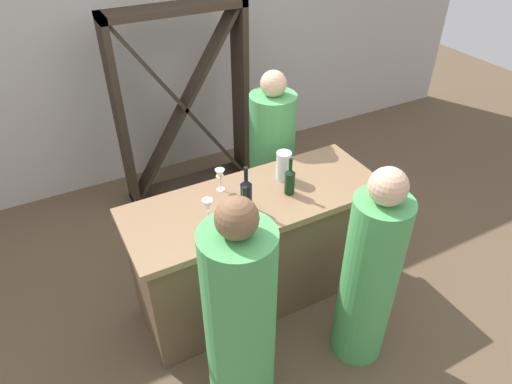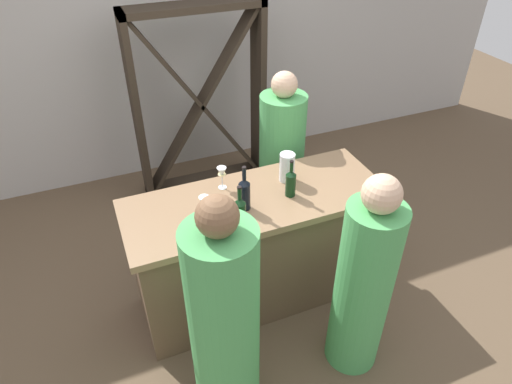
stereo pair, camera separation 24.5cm
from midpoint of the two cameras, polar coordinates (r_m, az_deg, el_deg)
ground_plane at (r=3.73m, az=-1.93°, el=-12.73°), size 12.00×12.00×0.00m
back_wall at (r=4.76m, az=-14.76°, el=17.79°), size 8.00×0.10×2.80m
bar_counter at (r=3.38m, az=-2.10°, el=-7.30°), size 1.81×0.69×0.96m
wine_rack at (r=4.46m, az=-10.69°, el=10.44°), size 1.27×0.28×1.84m
wine_bottle_leftmost_dark_green at (r=2.76m, az=-3.96°, el=-2.73°), size 0.07×0.07×0.31m
wine_bottle_second_left_near_black at (r=2.91m, az=-3.65°, el=-0.28°), size 0.08×0.08×0.32m
wine_bottle_center_dark_green at (r=3.06m, az=1.98°, el=1.40°), size 0.07×0.07×0.28m
wine_glass_near_left at (r=2.74m, az=-5.76°, el=-3.13°), size 0.07×0.07×0.18m
wine_glass_near_center at (r=2.83m, az=-8.55°, el=-1.83°), size 0.07×0.07×0.17m
wine_glass_near_right at (r=3.10m, az=-6.81°, el=1.99°), size 0.07×0.07×0.17m
water_pitcher at (r=3.21m, az=1.30°, el=3.27°), size 0.11×0.11×0.21m
person_left_guest at (r=2.60m, az=-4.82°, el=-16.67°), size 0.50×0.50×1.62m
person_center_guest at (r=2.96m, az=11.71°, el=-10.52°), size 0.46×0.46×1.50m
person_server_behind at (r=3.91m, az=0.17°, el=3.50°), size 0.39×0.39×1.54m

